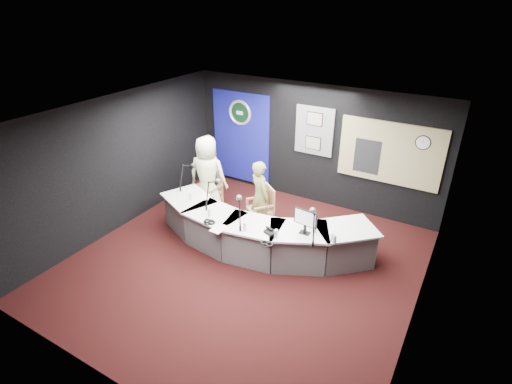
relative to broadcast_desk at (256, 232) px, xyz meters
The scene contains 33 objects.
ground 0.67m from the broadcast_desk, 84.81° to the right, with size 6.00×6.00×0.00m, color black.
ceiling 2.49m from the broadcast_desk, 84.81° to the right, with size 6.00×6.00×0.02m, color silver.
wall_back 2.66m from the broadcast_desk, 88.83° to the left, with size 6.00×0.02×2.80m, color black.
wall_front 3.70m from the broadcast_desk, 89.19° to the right, with size 6.00×0.02×2.80m, color black.
wall_left 3.17m from the broadcast_desk, 169.44° to the right, with size 0.02×6.00×2.80m, color black.
wall_right 3.26m from the broadcast_desk, 10.22° to the right, with size 0.02×6.00×2.80m, color black.
broadcast_desk is the anchor object (origin of this frame).
backdrop_panel 3.17m from the broadcast_desk, 127.40° to the left, with size 1.60×0.05×2.30m, color navy.
agency_seal 3.38m from the broadcast_desk, 127.86° to the left, with size 0.63×0.63×0.07m, color silver.
seal_center 3.38m from the broadcast_desk, 127.80° to the left, with size 0.48×0.48×0.01m, color black.
pinboard 2.79m from the broadcast_desk, 87.63° to the left, with size 0.90×0.04×1.10m, color slate.
framed_photo_upper 2.91m from the broadcast_desk, 87.60° to the left, with size 0.34×0.02×0.27m, color gray.
framed_photo_lower 2.63m from the broadcast_desk, 87.60° to the left, with size 0.34×0.02×0.27m, color gray.
booth_window_frame 3.24m from the broadcast_desk, 53.36° to the left, with size 2.12×0.06×1.32m, color tan.
booth_glow 3.23m from the broadcast_desk, 53.24° to the left, with size 2.00×0.02×1.20m, color beige.
equipment_rack 2.93m from the broadcast_desk, 60.54° to the left, with size 0.55×0.02×0.75m, color black.
wall_clock 3.71m from the broadcast_desk, 44.88° to the left, with size 0.28×0.28×0.01m, color white.
armchair_left 1.87m from the broadcast_desk, 155.63° to the left, with size 0.50×0.50×0.89m, color #A9744D, non-canonical shape.
armchair_right 0.74m from the broadcast_desk, 114.16° to the left, with size 0.52×0.52×0.92m, color #A9744D, non-canonical shape.
draped_jacket 2.04m from the broadcast_desk, 149.70° to the left, with size 0.50×0.10×0.70m, color slate.
person_man 1.94m from the broadcast_desk, 155.63° to the left, with size 0.88×0.57×1.80m, color beige.
person_woman 0.84m from the broadcast_desk, 114.16° to the left, with size 0.57×0.37×1.55m, color olive.
computer_monitor 1.27m from the broadcast_desk, ahead, with size 0.44×0.03×0.30m, color black.
desk_phone 0.78m from the broadcast_desk, 38.01° to the right, with size 0.19×0.15×0.05m, color black.
headphones_near 1.06m from the broadcast_desk, 49.31° to the right, with size 0.22×0.22×0.04m, color black.
headphones_far 0.98m from the broadcast_desk, 132.61° to the right, with size 0.22×0.22×0.04m, color black.
paper_stack 1.36m from the broadcast_desk, behind, with size 0.19×0.27×0.00m, color white.
notepad 0.91m from the broadcast_desk, 114.42° to the right, with size 0.21×0.31×0.00m, color white.
boom_mic_a 2.11m from the broadcast_desk, 169.12° to the left, with size 0.23×0.73×0.60m, color black, non-canonical shape.
boom_mic_b 1.21m from the broadcast_desk, behind, with size 0.26×0.72×0.60m, color black, non-canonical shape.
boom_mic_c 0.78m from the broadcast_desk, 111.40° to the right, with size 0.46×0.64×0.60m, color black, non-canonical shape.
boom_mic_d 1.39m from the broadcast_desk, ahead, with size 0.39×0.68×0.60m, color black, non-canonical shape.
water_bottles 0.55m from the broadcast_desk, 76.51° to the right, with size 3.16×0.63×0.18m, color silver, non-canonical shape.
Camera 1 is at (3.25, -5.12, 4.58)m, focal length 28.00 mm.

